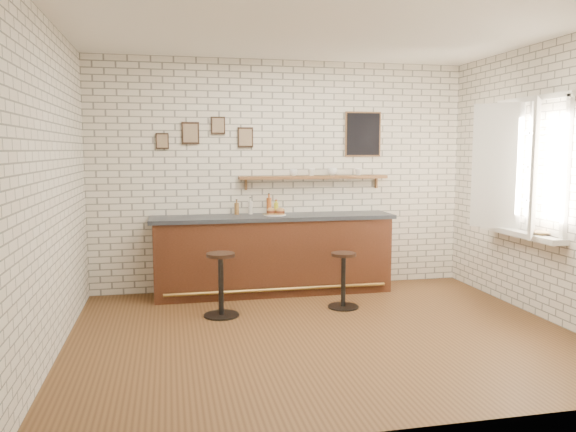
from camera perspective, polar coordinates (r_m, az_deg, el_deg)
name	(u,v)px	position (r m, az deg, el deg)	size (l,w,h in m)	color
ground	(323,333)	(5.79, 3.55, -11.80)	(5.00, 5.00, 0.00)	brown
bar_counter	(273,254)	(7.23, -1.49, -3.89)	(3.10, 0.65, 1.01)	#452112
sandwich_plate	(275,215)	(7.15, -1.35, 0.12)	(0.28, 0.28, 0.01)	white
ciabatta_sandwich	(276,211)	(7.15, -1.26, 0.48)	(0.27, 0.20, 0.08)	#AF7E48
potato_chips	(273,214)	(7.14, -1.51, 0.17)	(0.25, 0.19, 0.00)	gold
bitters_bottle_brown	(237,208)	(7.27, -5.23, 0.78)	(0.06, 0.06, 0.20)	brown
bitters_bottle_white	(250,207)	(7.29, -3.84, 0.89)	(0.06, 0.06, 0.22)	beige
bitters_bottle_amber	(269,205)	(7.33, -1.94, 1.09)	(0.06, 0.06, 0.27)	#934317
condiment_bottle_yellow	(276,208)	(7.35, -1.20, 0.85)	(0.06, 0.06, 0.18)	gold
bar_stool_left	(221,282)	(6.29, -6.82, -6.72)	(0.40, 0.40, 0.71)	black
bar_stool_right	(343,278)	(6.62, 5.65, -6.32)	(0.37, 0.37, 0.65)	black
wall_shelf	(314,177)	(7.44, 2.66, 3.94)	(2.00, 0.18, 0.18)	brown
shelf_cup_a	(294,173)	(7.37, 0.58, 4.43)	(0.11, 0.11, 0.09)	white
shelf_cup_b	(311,172)	(7.43, 2.40, 4.47)	(0.10, 0.10, 0.09)	white
shelf_cup_c	(332,172)	(7.50, 4.54, 4.51)	(0.13, 0.13, 0.10)	white
shelf_cup_d	(358,172)	(7.62, 7.16, 4.47)	(0.10, 0.10, 0.09)	white
back_wall_decor	(300,134)	(7.47, 1.23, 8.31)	(2.96, 0.02, 0.56)	black
window_sill	(521,233)	(6.87, 22.56, -1.65)	(0.20, 1.35, 0.06)	white
casement_window	(521,167)	(6.78, 22.55, 4.62)	(0.40, 1.30, 1.56)	white
book_lower	(533,233)	(6.66, 23.61, -1.59)	(0.17, 0.22, 0.02)	tan
book_upper	(534,232)	(6.64, 23.73, -1.47)	(0.15, 0.20, 0.02)	tan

